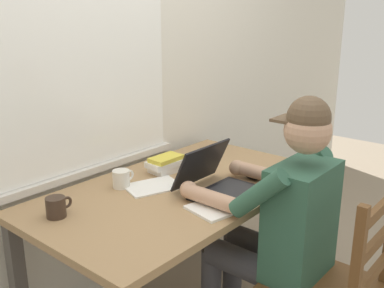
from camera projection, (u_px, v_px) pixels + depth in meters
The scene contains 10 objects.
back_wall at pixel (108, 66), 2.30m from camera, with size 6.00×0.08×2.60m.
desk at pixel (180, 204), 2.19m from camera, with size 1.47×0.82×0.75m.
seated_person at pixel (278, 219), 1.95m from camera, with size 0.50×0.60×1.26m.
laptop at pixel (217, 182), 2.09m from camera, with size 0.33×0.33×0.22m.
computer_mouse at pixel (253, 176), 2.26m from camera, with size 0.06×0.10×0.03m, color black.
coffee_mug_white at pixel (122, 179), 2.14m from camera, with size 0.12×0.08×0.09m.
coffee_mug_dark at pixel (56, 207), 1.83m from camera, with size 0.12×0.08×0.09m.
book_stack_main at pixel (165, 164), 2.35m from camera, with size 0.20×0.14×0.09m.
paper_pile_near_laptop at pixel (153, 186), 2.15m from camera, with size 0.26×0.18×0.01m, color white.
paper_pile_back_corner at pixel (219, 207), 1.93m from camera, with size 0.25×0.19×0.01m, color white.
Camera 1 is at (-1.50, -1.34, 1.57)m, focal length 41.63 mm.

